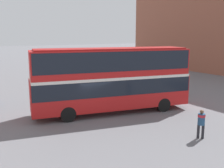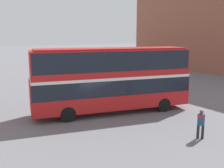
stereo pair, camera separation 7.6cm
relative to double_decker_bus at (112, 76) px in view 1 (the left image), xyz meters
name	(u,v)px [view 1 (the left image)]	position (x,y,z in m)	size (l,w,h in m)	color
ground_plane	(92,115)	(-1.61, 0.11, -2.68)	(240.00, 240.00, 0.00)	slate
double_decker_bus	(112,76)	(0.00, 0.00, 0.00)	(11.66, 5.20, 4.68)	red
pedestrian_foreground	(201,121)	(1.30, -6.82, -1.69)	(0.56, 0.56, 1.63)	#232328
parked_car_kerb_near	(107,70)	(9.19, 15.05, -1.87)	(4.34, 2.44, 1.60)	maroon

